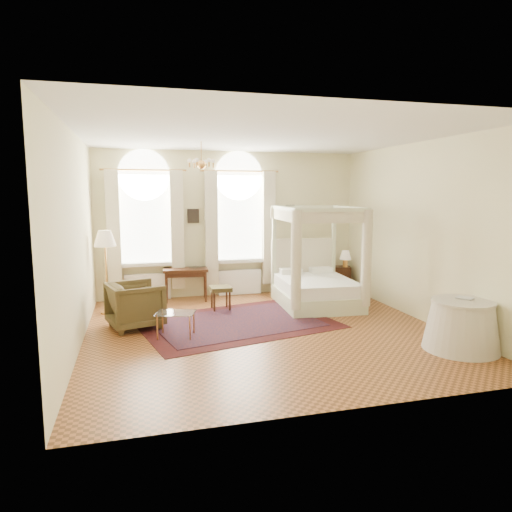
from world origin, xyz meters
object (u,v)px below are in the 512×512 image
(canopy_bed, at_px, (316,284))
(nightstand, at_px, (342,278))
(armchair, at_px, (135,305))
(floor_lamp, at_px, (105,243))
(stool, at_px, (221,290))
(side_table, at_px, (461,325))
(writing_desk, at_px, (186,273))
(coffee_table, at_px, (176,315))

(canopy_bed, relative_size, nightstand, 3.51)
(armchair, relative_size, floor_lamp, 0.54)
(canopy_bed, distance_m, nightstand, 1.73)
(nightstand, height_order, floor_lamp, floor_lamp)
(stool, bearing_deg, side_table, -46.72)
(writing_desk, distance_m, floor_lamp, 1.91)
(writing_desk, relative_size, floor_lamp, 0.61)
(nightstand, xyz_separation_m, side_table, (-0.09, -4.35, 0.08))
(nightstand, distance_m, writing_desk, 3.80)
(stool, distance_m, floor_lamp, 2.45)
(stool, height_order, side_table, side_table)
(armchair, height_order, floor_lamp, floor_lamp)
(side_table, bearing_deg, armchair, 152.81)
(stool, bearing_deg, armchair, -153.52)
(armchair, height_order, coffee_table, armchair)
(canopy_bed, distance_m, side_table, 3.29)
(coffee_table, relative_size, side_table, 0.64)
(canopy_bed, xyz_separation_m, floor_lamp, (-4.22, 0.50, 0.93))
(nightstand, distance_m, stool, 3.36)
(canopy_bed, relative_size, side_table, 1.86)
(nightstand, xyz_separation_m, coffee_table, (-4.23, -2.63, 0.08))
(armchair, relative_size, coffee_table, 1.25)
(nightstand, height_order, coffee_table, nightstand)
(armchair, bearing_deg, canopy_bed, -96.10)
(nightstand, relative_size, floor_lamp, 0.36)
(floor_lamp, bearing_deg, canopy_bed, -6.73)
(writing_desk, relative_size, stool, 2.10)
(coffee_table, distance_m, floor_lamp, 2.44)
(canopy_bed, height_order, armchair, canopy_bed)
(armchair, bearing_deg, coffee_table, -155.07)
(canopy_bed, bearing_deg, nightstand, 46.75)
(writing_desk, distance_m, stool, 1.15)
(coffee_table, relative_size, floor_lamp, 0.43)
(stool, height_order, armchair, armchair)
(stool, xyz_separation_m, coffee_table, (-1.04, -1.57, -0.02))
(nightstand, xyz_separation_m, stool, (-3.19, -1.06, 0.10))
(canopy_bed, xyz_separation_m, nightstand, (1.18, 1.25, -0.18))
(nightstand, bearing_deg, writing_desk, -178.50)
(coffee_table, bearing_deg, armchair, 130.97)
(nightstand, distance_m, floor_lamp, 5.56)
(floor_lamp, bearing_deg, coffee_table, -58.05)
(coffee_table, bearing_deg, floor_lamp, 121.95)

